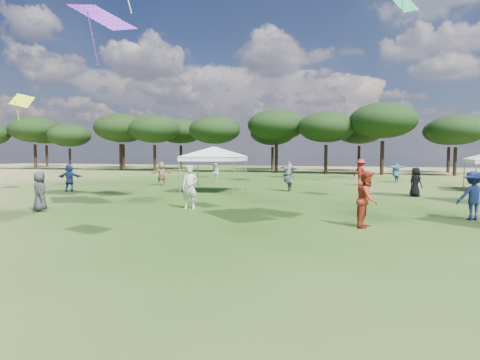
# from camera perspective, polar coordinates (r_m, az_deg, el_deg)

# --- Properties ---
(tree_line) EXTENTS (108.78, 17.63, 7.77)m
(tree_line) POSITION_cam_1_polar(r_m,az_deg,el_deg) (47.86, 18.45, 7.41)
(tree_line) COLOR black
(tree_line) RESTS_ON ground
(tent_left) EXTENTS (6.68, 6.68, 3.00)m
(tent_left) POSITION_cam_1_polar(r_m,az_deg,el_deg) (23.65, -3.68, 4.49)
(tent_left) COLOR gray
(tent_left) RESTS_ON ground
(festival_crowd) EXTENTS (30.53, 22.04, 1.88)m
(festival_crowd) POSITION_cam_1_polar(r_m,az_deg,el_deg) (23.27, 9.66, 0.21)
(festival_crowd) COLOR navy
(festival_crowd) RESTS_ON ground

